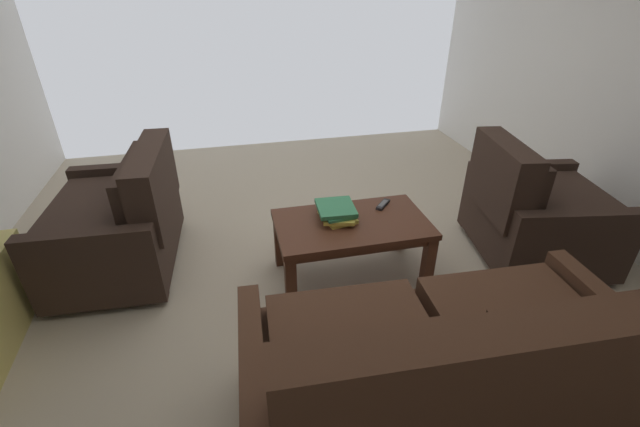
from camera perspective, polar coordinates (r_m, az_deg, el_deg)
ground_plane at (r=3.15m, az=-1.12°, el=-7.38°), size 4.91×5.42×0.01m
sofa_main at (r=2.05m, az=16.69°, el=-19.92°), size 1.80×0.93×0.91m
loveseat_near at (r=3.29m, az=-25.43°, el=-0.94°), size 0.86×1.14×0.89m
coffee_table at (r=2.86m, az=4.34°, el=-2.34°), size 1.03×0.59×0.45m
armchair_side at (r=3.46m, az=27.08°, el=0.12°), size 1.01×1.04×0.92m
book_stack at (r=2.83m, az=2.33°, el=0.21°), size 0.28×0.31×0.10m
tv_remote at (r=3.04m, az=8.58°, el=1.23°), size 0.14×0.15×0.02m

